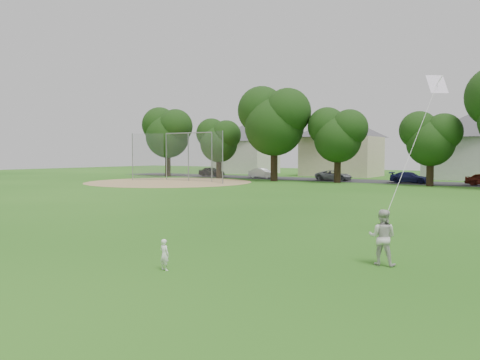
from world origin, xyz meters
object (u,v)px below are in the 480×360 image
Objects in this scene: toddler at (164,255)px; baseball_backstop at (185,157)px; older_boy at (382,237)px; kite at (414,145)px.

baseball_backstop is (-26.22, 30.82, 2.30)m from toddler.
older_boy is (4.56, 3.85, 0.36)m from toddler.
kite is (4.67, 6.56, 2.95)m from toddler.
kite reaches higher than baseball_backstop.
kite is (0.10, 2.71, 2.59)m from older_boy.
baseball_backstop is at bearing 141.85° from kite.
baseball_backstop reaches higher than older_boy.
baseball_backstop is (-30.78, 26.97, 1.94)m from older_boy.
kite is at bearing -99.11° from older_boy.
baseball_backstop reaches higher than toddler.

